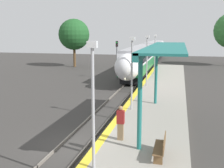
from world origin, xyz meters
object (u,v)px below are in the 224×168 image
Objects in this scene: lamppost_far at (147,57)px; lamppost_farthest at (155,51)px; lamppost_near at (93,97)px; railway_signal at (117,56)px; person_waiting at (121,122)px; lamppost_mid at (132,68)px; train at (148,54)px; platform_bench at (161,147)px.

lamppost_far is 8.56m from lamppost_farthest.
railway_signal is at bearing 100.68° from lamppost_near.
lamppost_farthest is (-0.41, 22.61, 1.92)m from person_waiting.
lamppost_mid is 1.00× the size of lamppost_farthest.
lamppost_far is at bearing 90.00° from lamppost_mid.
platform_bench is (4.71, -37.18, -0.96)m from train.
lamppost_near reaches higher than person_waiting.
lamppost_far and lamppost_farthest have the same top height.
person_waiting is at bearing -88.34° from lamppost_far.
lamppost_near and lamppost_farthest have the same top height.
lamppost_far is at bearing -90.00° from lamppost_farthest.
lamppost_far is (4.78, -8.25, 0.72)m from railway_signal.
lamppost_mid is (-2.46, 7.03, 2.32)m from platform_bench.
train reaches higher than platform_bench.
train is at bearing 93.33° from lamppost_near.
lamppost_far is (2.25, -21.60, 1.37)m from train.
person_waiting is 0.35× the size of railway_signal.
platform_bench is 3.71m from lamppost_near.
train is 13.60m from railway_signal.
lamppost_mid is at bearing 109.31° from platform_bench.
lamppost_near is 8.56m from lamppost_mid.
lamppost_far is at bearing 98.98° from platform_bench.
lamppost_mid reaches higher than person_waiting.
person_waiting reaches higher than platform_bench.
railway_signal is 1.01× the size of lamppost_far.
railway_signal is (-7.24, 23.83, 1.60)m from platform_bench.
railway_signal is at bearing -176.37° from lamppost_farthest.
lamppost_near is 25.67m from lamppost_farthest.
train is 8.74× the size of railway_signal.
lamppost_farthest reaches higher than person_waiting.
person_waiting is 22.70m from lamppost_farthest.
lamppost_farthest is at bearing 90.00° from lamppost_far.
platform_bench is 7.80m from lamppost_mid.
platform_bench is 15.94m from lamppost_far.
lamppost_farthest is (4.78, 0.30, 0.72)m from railway_signal.
lamppost_near reaches higher than train.
lamppost_far is at bearing -84.05° from train.
railway_signal is (-2.53, -13.35, 0.65)m from train.
lamppost_near is (2.25, -38.71, 1.37)m from train.
train is 8.80× the size of lamppost_far.
train is 8.80× the size of lamppost_mid.
railway_signal is 1.01× the size of lamppost_mid.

